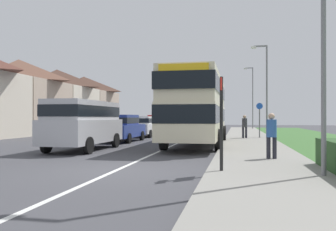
# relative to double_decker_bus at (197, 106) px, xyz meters

# --- Properties ---
(ground_plane) EXTENTS (120.00, 120.00, 0.00)m
(ground_plane) POSITION_rel_double_decker_bus_xyz_m (-1.33, -9.02, -2.14)
(ground_plane) COLOR #424247
(lane_marking_centre) EXTENTS (0.14, 60.00, 0.01)m
(lane_marking_centre) POSITION_rel_double_decker_bus_xyz_m (-1.33, -1.02, -2.14)
(lane_marking_centre) COLOR silver
(lane_marking_centre) RESTS_ON ground_plane
(pavement_near_side) EXTENTS (3.20, 68.00, 0.12)m
(pavement_near_side) POSITION_rel_double_decker_bus_xyz_m (2.87, -3.02, -2.08)
(pavement_near_side) COLOR gray
(pavement_near_side) RESTS_ON ground_plane
(double_decker_bus) EXTENTS (2.80, 10.15, 3.70)m
(double_decker_bus) POSITION_rel_double_decker_bus_xyz_m (0.00, 0.00, 0.00)
(double_decker_bus) COLOR beige
(double_decker_bus) RESTS_ON ground_plane
(parked_van_silver) EXTENTS (2.11, 5.26, 2.27)m
(parked_van_silver) POSITION_rel_double_decker_bus_xyz_m (-4.91, -3.44, -0.79)
(parked_van_silver) COLOR #B7B7BC
(parked_van_silver) RESTS_ON ground_plane
(parked_car_blue) EXTENTS (1.93, 4.58, 1.67)m
(parked_car_blue) POSITION_rel_double_decker_bus_xyz_m (-4.95, 2.10, -1.22)
(parked_car_blue) COLOR navy
(parked_car_blue) RESTS_ON ground_plane
(parked_car_white) EXTENTS (1.90, 4.23, 1.59)m
(parked_car_white) POSITION_rel_double_decker_bus_xyz_m (-5.06, 7.48, -1.26)
(parked_car_white) COLOR silver
(parked_car_white) RESTS_ON ground_plane
(parked_car_red) EXTENTS (2.00, 3.95, 1.71)m
(parked_car_red) POSITION_rel_double_decker_bus_xyz_m (-4.82, 12.22, -1.20)
(parked_car_red) COLOR #B21E1E
(parked_car_red) RESTS_ON ground_plane
(pedestrian_at_stop) EXTENTS (0.34, 0.34, 1.67)m
(pedestrian_at_stop) POSITION_rel_double_decker_bus_xyz_m (3.22, -6.23, -1.17)
(pedestrian_at_stop) COLOR #23232D
(pedestrian_at_stop) RESTS_ON ground_plane
(pedestrian_walking_away) EXTENTS (0.34, 0.34, 1.67)m
(pedestrian_walking_away) POSITION_rel_double_decker_bus_xyz_m (2.58, 5.53, -1.17)
(pedestrian_walking_away) COLOR #23232D
(pedestrian_walking_away) RESTS_ON ground_plane
(bus_stop_sign) EXTENTS (0.09, 0.52, 2.60)m
(bus_stop_sign) POSITION_rel_double_decker_bus_xyz_m (1.67, -9.22, -0.60)
(bus_stop_sign) COLOR black
(bus_stop_sign) RESTS_ON ground_plane
(cycle_route_sign) EXTENTS (0.44, 0.08, 2.52)m
(cycle_route_sign) POSITION_rel_double_decker_bus_xyz_m (3.61, 6.33, -0.71)
(cycle_route_sign) COLOR slate
(cycle_route_sign) RESTS_ON ground_plane
(street_lamp_mid) EXTENTS (1.14, 0.20, 6.58)m
(street_lamp_mid) POSITION_rel_double_decker_bus_xyz_m (4.02, 6.70, 1.69)
(street_lamp_mid) COLOR slate
(street_lamp_mid) RESTS_ON ground_plane
(street_lamp_far) EXTENTS (1.14, 0.20, 7.68)m
(street_lamp_far) POSITION_rel_double_decker_bus_xyz_m (3.90, 25.59, 2.25)
(street_lamp_far) COLOR slate
(street_lamp_far) RESTS_ON ground_plane
(house_terrace_far_side) EXTENTS (7.25, 27.00, 6.76)m
(house_terrace_far_side) POSITION_rel_double_decker_bus_xyz_m (-17.32, 13.00, 1.24)
(house_terrace_far_side) COLOR beige
(house_terrace_far_side) RESTS_ON ground_plane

